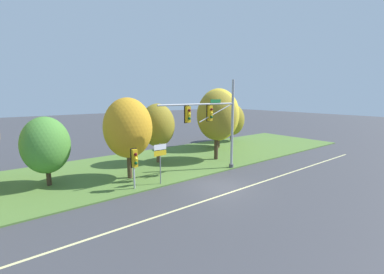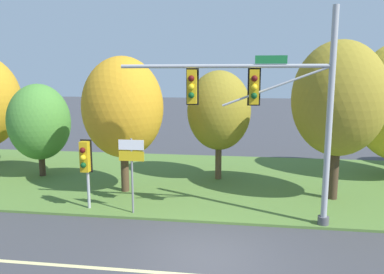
# 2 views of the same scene
# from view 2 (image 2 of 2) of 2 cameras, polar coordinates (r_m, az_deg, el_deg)

# --- Properties ---
(ground_plane) EXTENTS (160.00, 160.00, 0.00)m
(ground_plane) POSITION_cam_2_polar(r_m,az_deg,el_deg) (12.10, 2.40, -17.60)
(ground_plane) COLOR #3D3D42
(grass_verge) EXTENTS (48.00, 11.50, 0.10)m
(grass_verge) POSITION_cam_2_polar(r_m,az_deg,el_deg) (19.77, 4.76, -6.58)
(grass_verge) COLOR #517533
(grass_verge) RESTS_ON ground
(traffic_signal_mast) EXTENTS (7.67, 0.49, 7.71)m
(traffic_signal_mast) POSITION_cam_2_polar(r_m,az_deg,el_deg) (13.58, 11.99, 5.10)
(traffic_signal_mast) COLOR #9EA0A5
(traffic_signal_mast) RESTS_ON grass_verge
(pedestrian_signal_near_kerb) EXTENTS (0.46, 0.55, 2.86)m
(pedestrian_signal_near_kerb) POSITION_cam_2_polar(r_m,az_deg,el_deg) (15.49, -15.94, -3.44)
(pedestrian_signal_near_kerb) COLOR #9EA0A5
(pedestrian_signal_near_kerb) RESTS_ON grass_verge
(route_sign_post) EXTENTS (1.00, 0.08, 2.99)m
(route_sign_post) POSITION_cam_2_polar(r_m,az_deg,el_deg) (14.71, -9.18, -3.80)
(route_sign_post) COLOR slate
(route_sign_post) RESTS_ON grass_verge
(tree_left_of_mast) EXTENTS (3.22, 3.22, 4.94)m
(tree_left_of_mast) POSITION_cam_2_polar(r_m,az_deg,el_deg) (21.43, -22.25, 2.11)
(tree_left_of_mast) COLOR #423021
(tree_left_of_mast) RESTS_ON grass_verge
(tree_behind_signpost) EXTENTS (3.68, 3.68, 6.24)m
(tree_behind_signpost) POSITION_cam_2_polar(r_m,az_deg,el_deg) (17.31, -10.48, 4.42)
(tree_behind_signpost) COLOR #4C3823
(tree_behind_signpost) RESTS_ON grass_verge
(tree_mid_verge) EXTENTS (3.26, 3.26, 5.63)m
(tree_mid_verge) POSITION_cam_2_polar(r_m,az_deg,el_deg) (19.24, 4.13, 4.01)
(tree_mid_verge) COLOR brown
(tree_mid_verge) RESTS_ON grass_verge
(tree_tall_centre) EXTENTS (3.92, 3.92, 6.85)m
(tree_tall_centre) POSITION_cam_2_polar(r_m,az_deg,el_deg) (17.06, 21.44, 5.40)
(tree_tall_centre) COLOR #423021
(tree_tall_centre) RESTS_ON grass_verge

